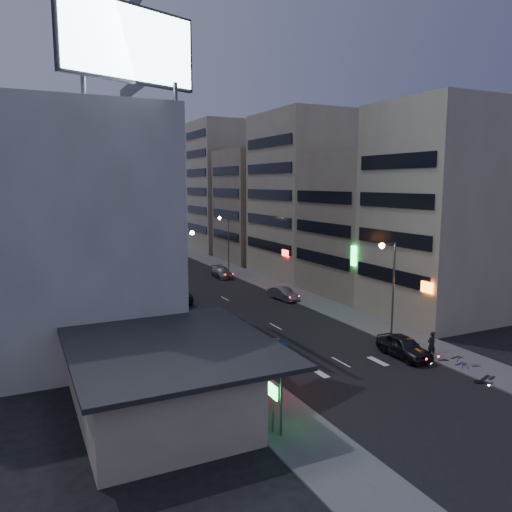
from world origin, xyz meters
TOP-DOWN VIEW (x-y plane):
  - ground at (0.00, 0.00)m, footprint 180.00×180.00m
  - sidewalk_left at (-8.00, 30.00)m, footprint 4.00×120.00m
  - sidewalk_right at (8.00, 30.00)m, footprint 4.00×120.00m
  - food_court at (-13.90, 2.00)m, footprint 11.00×13.00m
  - white_building at (-17.00, 20.00)m, footprint 14.00×24.00m
  - shophouse_near at (15.00, 10.50)m, footprint 10.00×11.00m
  - shophouse_mid at (15.50, 22.00)m, footprint 11.00×12.00m
  - shophouse_far at (15.00, 35.00)m, footprint 10.00×14.00m
  - far_left_a at (-15.50, 45.00)m, footprint 11.00×10.00m
  - far_left_b at (-16.00, 58.00)m, footprint 12.00×10.00m
  - far_right_a at (15.50, 50.00)m, footprint 11.00×12.00m
  - far_right_b at (16.00, 64.00)m, footprint 12.00×12.00m
  - billboard at (-12.99, 9.97)m, footprint 9.52×3.75m
  - street_lamp_right_near at (5.90, 6.00)m, footprint 1.60×0.44m
  - street_lamp_left at (-5.90, 22.00)m, footprint 1.60×0.44m
  - street_lamp_right_far at (5.90, 40.00)m, footprint 1.60×0.44m
  - parked_car_right_near at (4.80, 2.92)m, footprint 1.98×4.76m
  - parked_car_right_mid at (5.60, 22.70)m, footprint 1.95×4.31m
  - parked_car_left at (-5.60, 26.83)m, footprint 2.84×5.95m
  - parked_car_right_far at (4.42, 37.79)m, footprint 2.21×4.97m
  - road_car_blue at (-4.53, 6.64)m, footprint 1.82×4.82m
  - road_car_silver at (-4.55, 12.98)m, footprint 3.35×5.94m
  - person at (6.30, 1.71)m, footprint 0.71×0.47m
  - scooter_black_a at (7.10, -2.43)m, footprint 1.31×2.12m
  - scooter_silver_a at (8.17, -0.71)m, footprint 0.97×1.76m
  - scooter_blue at (7.55, 0.06)m, footprint 0.90×1.71m
  - scooter_black_b at (8.37, 1.10)m, footprint 0.81×1.73m
  - scooter_silver_b at (7.11, 1.13)m, footprint 1.32×2.06m

SIDE VIEW (x-z plane):
  - ground at x=0.00m, z-range 0.00..0.00m
  - sidewalk_left at x=-8.00m, z-range 0.00..0.12m
  - sidewalk_right at x=8.00m, z-range 0.00..0.12m
  - scooter_blue at x=7.55m, z-range 0.12..1.11m
  - scooter_black_b at x=8.37m, z-range 0.12..1.13m
  - scooter_silver_a at x=8.17m, z-range 0.12..1.14m
  - parked_car_right_mid at x=5.60m, z-range 0.00..1.37m
  - parked_car_right_far at x=4.42m, z-range 0.00..1.42m
  - scooter_silver_b at x=7.11m, z-range 0.12..1.31m
  - scooter_black_a at x=7.10m, z-range 0.12..1.35m
  - road_car_blue at x=-4.53m, z-range 0.00..1.57m
  - parked_car_right_near at x=4.80m, z-range 0.00..1.61m
  - road_car_silver at x=-4.55m, z-range 0.00..1.62m
  - parked_car_left at x=-5.60m, z-range 0.00..1.64m
  - person at x=6.30m, z-range 0.12..2.07m
  - food_court at x=-13.90m, z-range 0.05..3.92m
  - street_lamp_right_near at x=5.90m, z-range 1.35..9.37m
  - street_lamp_left at x=-5.90m, z-range 1.35..9.37m
  - street_lamp_right_far at x=5.90m, z-range 1.35..9.37m
  - far_left_b at x=-16.00m, z-range 0.00..15.00m
  - shophouse_mid at x=15.50m, z-range 0.00..16.00m
  - white_building at x=-17.00m, z-range 0.00..18.00m
  - far_right_a at x=15.50m, z-range 0.00..18.00m
  - shophouse_near at x=15.00m, z-range 0.00..20.00m
  - far_left_a at x=-15.50m, z-range 0.00..20.00m
  - shophouse_far at x=15.00m, z-range 0.00..22.00m
  - far_right_b at x=16.00m, z-range 0.00..24.00m
  - billboard at x=-12.99m, z-range 18.56..24.76m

